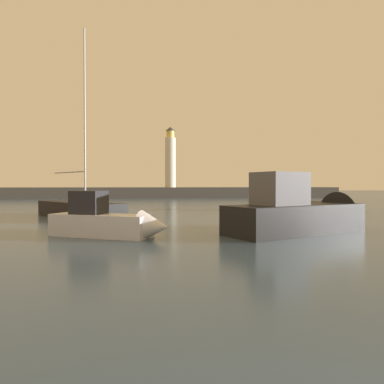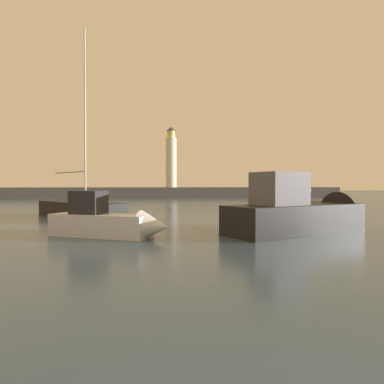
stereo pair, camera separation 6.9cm
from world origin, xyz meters
The scene contains 7 objects.
ground_plane centered at (0.00, 32.09, 0.00)m, with size 220.00×220.00×0.00m, color #384C60.
breakwater centered at (0.00, 64.18, 0.94)m, with size 74.62×6.68×1.89m, color #423F3D.
lighthouse centered at (4.98, 64.18, 7.23)m, with size 1.98×1.98×11.27m.
motorboat_2 centered at (13.83, 27.69, 0.63)m, with size 5.52×5.42×2.35m.
motorboat_3 centered at (-2.97, 14.64, 0.66)m, with size 5.52×3.84×2.15m.
motorboat_4 centered at (6.64, 14.85, 0.89)m, with size 9.12×5.51×3.30m.
sailboat_moored centered at (-5.69, 24.36, 0.61)m, with size 6.84×8.31×12.89m.
Camera 1 is at (-2.01, -1.09, 2.26)m, focal length 32.83 mm.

